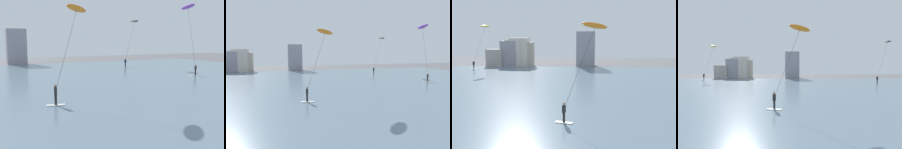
{
  "view_description": "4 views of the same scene",
  "coord_description": "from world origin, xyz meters",
  "views": [
    {
      "loc": [
        -7.96,
        -1.19,
        5.05
      ],
      "look_at": [
        -0.5,
        13.58,
        2.92
      ],
      "focal_mm": 42.06,
      "sensor_mm": 36.0,
      "label": 1
    },
    {
      "loc": [
        -5.85,
        -2.95,
        5.45
      ],
      "look_at": [
        -0.45,
        15.18,
        3.34
      ],
      "focal_mm": 32.67,
      "sensor_mm": 36.0,
      "label": 2
    },
    {
      "loc": [
        -1.53,
        -2.55,
        7.06
      ],
      "look_at": [
        -2.74,
        15.6,
        4.37
      ],
      "focal_mm": 44.27,
      "sensor_mm": 36.0,
      "label": 3
    },
    {
      "loc": [
        -1.5,
        0.19,
        4.32
      ],
      "look_at": [
        -1.52,
        10.25,
        3.76
      ],
      "focal_mm": 32.48,
      "sensor_mm": 36.0,
      "label": 4
    }
  ],
  "objects": [
    {
      "name": "water_bay",
      "position": [
        0.0,
        30.14,
        0.05
      ],
      "size": [
        84.0,
        52.0,
        0.1
      ],
      "primitive_type": "cube",
      "color": "slate",
      "rests_on": "ground"
    },
    {
      "name": "far_shore_buildings",
      "position": [
        -12.61,
        58.27,
        2.91
      ],
      "size": [
        23.66,
        4.68,
        7.58
      ],
      "color": "#A89E93",
      "rests_on": "ground"
    },
    {
      "name": "kitesurfer_orange",
      "position": [
        -0.9,
        19.78,
        6.67
      ],
      "size": [
        4.36,
        3.07,
        8.06
      ],
      "color": "silver",
      "rests_on": "water_bay"
    },
    {
      "name": "kitesurfer_yellow",
      "position": [
        -20.74,
        50.55,
        7.59
      ],
      "size": [
        4.36,
        2.91,
        8.66
      ],
      "color": "silver",
      "rests_on": "water_bay"
    },
    {
      "name": "kitesurfer_black",
      "position": [
        18.2,
        41.54,
        8.17
      ],
      "size": [
        3.96,
        4.04,
        9.0
      ],
      "color": "silver",
      "rests_on": "water_bay"
    }
  ]
}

